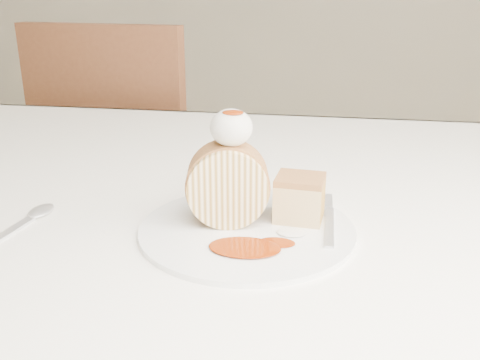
# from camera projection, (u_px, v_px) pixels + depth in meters

# --- Properties ---
(table) EXTENTS (1.40, 0.90, 0.75)m
(table) POSITION_uv_depth(u_px,v_px,m) (260.00, 242.00, 0.80)
(table) COLOR white
(table) RESTS_ON ground
(chair_far) EXTENTS (0.49, 0.49, 0.93)m
(chair_far) POSITION_uv_depth(u_px,v_px,m) (129.00, 165.00, 1.54)
(chair_far) COLOR brown
(chair_far) RESTS_ON ground
(plate) EXTENTS (0.27, 0.27, 0.01)m
(plate) POSITION_uv_depth(u_px,v_px,m) (247.00, 229.00, 0.62)
(plate) COLOR white
(plate) RESTS_ON table
(roulade_slice) EXTENTS (0.10, 0.07, 0.09)m
(roulade_slice) POSITION_uv_depth(u_px,v_px,m) (228.00, 185.00, 0.62)
(roulade_slice) COLOR beige
(roulade_slice) RESTS_ON plate
(cake_chunk) EXTENTS (0.06, 0.06, 0.05)m
(cake_chunk) POSITION_uv_depth(u_px,v_px,m) (299.00, 201.00, 0.64)
(cake_chunk) COLOR #A66A3E
(cake_chunk) RESTS_ON plate
(whipped_cream) EXTENTS (0.05, 0.05, 0.04)m
(whipped_cream) POSITION_uv_depth(u_px,v_px,m) (231.00, 128.00, 0.60)
(whipped_cream) COLOR white
(whipped_cream) RESTS_ON roulade_slice
(caramel_drizzle) EXTENTS (0.02, 0.02, 0.01)m
(caramel_drizzle) POSITION_uv_depth(u_px,v_px,m) (233.00, 108.00, 0.58)
(caramel_drizzle) COLOR maroon
(caramel_drizzle) RESTS_ON whipped_cream
(caramel_pool) EXTENTS (0.08, 0.06, 0.00)m
(caramel_pool) POSITION_uv_depth(u_px,v_px,m) (245.00, 247.00, 0.57)
(caramel_pool) COLOR maroon
(caramel_pool) RESTS_ON plate
(fork) EXTENTS (0.02, 0.15, 0.00)m
(fork) POSITION_uv_depth(u_px,v_px,m) (329.00, 227.00, 0.62)
(fork) COLOR silver
(fork) RESTS_ON plate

